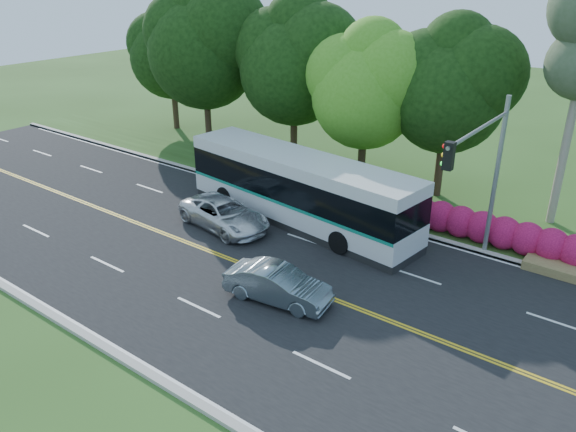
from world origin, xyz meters
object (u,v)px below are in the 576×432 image
Objects in this scene: traffic_signal at (484,164)px; transit_bus at (299,190)px; sedan at (278,285)px; suv at (224,214)px.

transit_bus is (-8.54, -0.38, -2.98)m from traffic_signal.
sedan is (3.62, -6.35, -0.99)m from transit_bus.
transit_bus is 7.38m from sedan.
transit_bus is 3.82m from suv.
traffic_signal is 12.10m from suv.
traffic_signal is at bearing -44.80° from sedan.
transit_bus is at bearing 21.05° from sedan.
transit_bus reaches higher than suv.
transit_bus is 3.17× the size of sedan.
sedan is (-4.93, -6.73, -3.97)m from traffic_signal.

